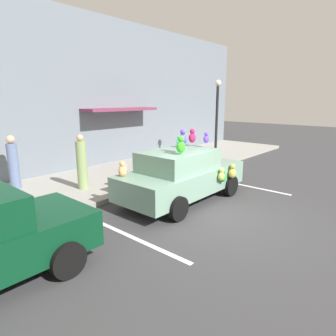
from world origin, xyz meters
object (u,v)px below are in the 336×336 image
(plush_covered_car, at_px, (182,174))
(pedestrian_by_lamp, at_px, (82,164))
(teddy_bear_on_sidewalk, at_px, (124,178))
(street_lamp_post, at_px, (217,112))
(pedestrian_near_shopfront, at_px, (13,163))

(plush_covered_car, distance_m, pedestrian_by_lamp, 3.28)
(teddy_bear_on_sidewalk, relative_size, street_lamp_post, 0.21)
(pedestrian_by_lamp, bearing_deg, teddy_bear_on_sidewalk, -47.29)
(teddy_bear_on_sidewalk, distance_m, pedestrian_by_lamp, 1.40)
(plush_covered_car, height_order, teddy_bear_on_sidewalk, plush_covered_car)
(teddy_bear_on_sidewalk, bearing_deg, plush_covered_car, -70.75)
(teddy_bear_on_sidewalk, height_order, pedestrian_by_lamp, pedestrian_by_lamp)
(teddy_bear_on_sidewalk, relative_size, pedestrian_by_lamp, 0.43)
(plush_covered_car, relative_size, street_lamp_post, 1.15)
(pedestrian_near_shopfront, xyz_separation_m, pedestrian_by_lamp, (1.44, -1.68, -0.00))
(street_lamp_post, height_order, pedestrian_by_lamp, street_lamp_post)
(teddy_bear_on_sidewalk, bearing_deg, pedestrian_near_shopfront, 131.34)
(teddy_bear_on_sidewalk, distance_m, street_lamp_post, 5.92)
(pedestrian_near_shopfront, bearing_deg, street_lamp_post, -18.18)
(pedestrian_near_shopfront, relative_size, pedestrian_by_lamp, 0.98)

